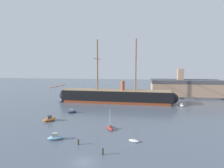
# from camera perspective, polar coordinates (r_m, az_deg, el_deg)

# --- Properties ---
(ground_plane) EXTENTS (400.00, 400.00, 0.00)m
(ground_plane) POSITION_cam_1_polar(r_m,az_deg,el_deg) (40.40, -8.36, -21.83)
(ground_plane) COLOR slate
(tall_ship) EXTENTS (63.01, 13.34, 30.29)m
(tall_ship) POSITION_cam_1_polar(r_m,az_deg,el_deg) (93.34, 1.24, -3.59)
(tall_ship) COLOR brown
(tall_ship) RESTS_ON ground
(motorboat_foreground_left) EXTENTS (4.40, 3.06, 1.71)m
(motorboat_foreground_left) POSITION_cam_1_polar(r_m,az_deg,el_deg) (51.90, -16.19, -14.79)
(motorboat_foreground_left) COLOR #7FB2D6
(motorboat_foreground_left) RESTS_ON ground
(dinghy_foreground_right) EXTENTS (2.82, 1.89, 0.61)m
(dinghy_foreground_right) POSITION_cam_1_polar(r_m,az_deg,el_deg) (48.95, 6.49, -16.25)
(dinghy_foreground_right) COLOR silver
(dinghy_foreground_right) RESTS_ON ground
(sailboat_near_centre) EXTENTS (2.88, 4.68, 5.85)m
(sailboat_near_centre) POSITION_cam_1_polar(r_m,az_deg,el_deg) (57.27, -0.56, -12.66)
(sailboat_near_centre) COLOR #B22D28
(sailboat_near_centre) RESTS_ON ground
(motorboat_mid_left) EXTENTS (4.12, 5.01, 1.97)m
(motorboat_mid_left) POSITION_cam_1_polar(r_m,az_deg,el_deg) (67.99, -17.91, -9.75)
(motorboat_mid_left) COLOR orange
(motorboat_mid_left) RESTS_ON ground
(motorboat_alongside_bow) EXTENTS (3.76, 2.62, 1.46)m
(motorboat_alongside_bow) POSITION_cam_1_polar(r_m,az_deg,el_deg) (76.55, -11.69, -7.95)
(motorboat_alongside_bow) COLOR #1E284C
(motorboat_alongside_bow) RESTS_ON ground
(sailboat_far_left) EXTENTS (3.00, 3.85, 4.98)m
(sailboat_far_left) POSITION_cam_1_polar(r_m,az_deg,el_deg) (99.59, -14.50, -4.83)
(sailboat_far_left) COLOR gray
(sailboat_far_left) RESTS_ON ground
(motorboat_far_right) EXTENTS (1.95, 3.70, 1.48)m
(motorboat_far_right) POSITION_cam_1_polar(r_m,az_deg,el_deg) (91.60, 19.75, -5.87)
(motorboat_far_right) COLOR silver
(motorboat_far_right) RESTS_ON ground
(dinghy_distant_centre) EXTENTS (2.24, 1.68, 0.49)m
(dinghy_distant_centre) POSITION_cam_1_polar(r_m,az_deg,el_deg) (98.73, 2.63, -4.84)
(dinghy_distant_centre) COLOR #B22D28
(dinghy_distant_centre) RESTS_ON ground
(mooring_piling_nearest) EXTENTS (0.38, 0.38, 1.25)m
(mooring_piling_nearest) POSITION_cam_1_polar(r_m,az_deg,el_deg) (47.79, -9.89, -16.46)
(mooring_piling_nearest) COLOR #423323
(mooring_piling_nearest) RESTS_ON ground
(mooring_piling_left_pair) EXTENTS (0.35, 0.35, 1.38)m
(mooring_piling_left_pair) POSITION_cam_1_polar(r_m,az_deg,el_deg) (42.53, -2.73, -19.24)
(mooring_piling_left_pair) COLOR #382B1E
(mooring_piling_left_pair) RESTS_ON ground
(dockside_warehouse_right) EXTENTS (41.58, 16.50, 15.94)m
(dockside_warehouse_right) POSITION_cam_1_polar(r_m,az_deg,el_deg) (118.52, 20.70, -1.15)
(dockside_warehouse_right) COLOR #565659
(dockside_warehouse_right) RESTS_ON ground
(seagull_in_flight) EXTENTS (0.41, 1.16, 0.13)m
(seagull_in_flight) POSITION_cam_1_polar(r_m,az_deg,el_deg) (61.38, 0.95, 5.65)
(seagull_in_flight) COLOR silver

